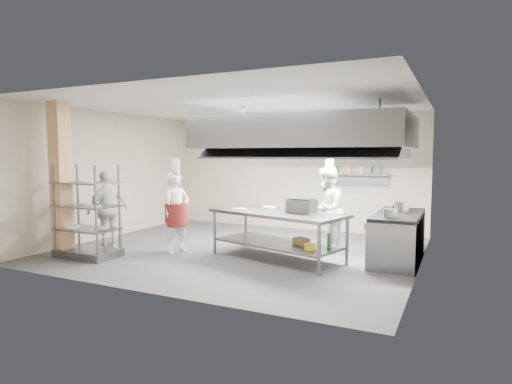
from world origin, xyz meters
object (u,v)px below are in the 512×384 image
at_px(island, 277,235).
at_px(cooking_range, 398,239).
at_px(pass_rack, 87,211).
at_px(griddle, 302,206).
at_px(chef_plating, 108,209).
at_px(chef_line, 327,210).
at_px(chef_head, 176,212).
at_px(stockpot, 402,207).

bearing_deg(island, cooking_range, 37.39).
distance_m(pass_rack, griddle, 4.13).
bearing_deg(cooking_range, chef_plating, -165.17).
bearing_deg(chef_line, griddle, -19.31).
distance_m(pass_rack, chef_head, 1.71).
relative_size(griddle, stockpot, 1.77).
bearing_deg(chef_head, cooking_range, -54.84).
bearing_deg(griddle, chef_line, 82.21).
distance_m(chef_plating, stockpot, 5.96).
xyz_separation_m(island, chef_plating, (-3.60, -0.66, 0.37)).
xyz_separation_m(pass_rack, chef_line, (4.08, 2.36, -0.02)).
bearing_deg(pass_rack, chef_plating, 104.81).
xyz_separation_m(pass_rack, chef_plating, (-0.21, 0.76, -0.07)).
height_order(pass_rack, stockpot, pass_rack).
height_order(chef_head, griddle, chef_head).
height_order(pass_rack, griddle, pass_rack).
relative_size(pass_rack, chef_head, 1.09).
distance_m(chef_head, griddle, 2.55).
bearing_deg(griddle, chef_head, -161.50).
xyz_separation_m(pass_rack, stockpot, (5.51, 2.42, 0.10)).
xyz_separation_m(cooking_range, chef_head, (-4.13, -1.22, 0.40)).
distance_m(pass_rack, cooking_range, 5.94).
xyz_separation_m(island, griddle, (0.45, 0.10, 0.57)).
relative_size(pass_rack, griddle, 3.69).
distance_m(island, pass_rack, 3.70).
bearing_deg(stockpot, chef_plating, -163.81).
bearing_deg(griddle, chef_plating, -161.57).
xyz_separation_m(chef_plating, griddle, (4.05, 0.76, 0.20)).
xyz_separation_m(chef_line, chef_plating, (-4.29, -1.60, -0.04)).
bearing_deg(chef_head, stockpot, -53.03).
xyz_separation_m(island, pass_rack, (-3.39, -1.42, 0.44)).
bearing_deg(griddle, island, -159.48).
relative_size(chef_plating, griddle, 3.41).
relative_size(pass_rack, stockpot, 6.52).
bearing_deg(chef_line, cooking_range, 82.18).
xyz_separation_m(cooking_range, chef_plating, (-5.68, -1.50, 0.41)).
xyz_separation_m(island, stockpot, (2.12, 1.00, 0.54)).
bearing_deg(chef_head, chef_plating, 119.23).
distance_m(island, stockpot, 2.40).
height_order(island, cooking_range, island).
bearing_deg(chef_line, stockpot, 88.52).
xyz_separation_m(chef_line, stockpot, (1.43, 0.06, 0.12)).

